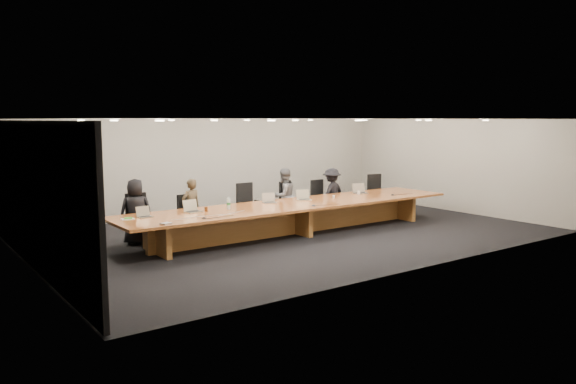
% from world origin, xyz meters
% --- Properties ---
extents(ground, '(12.00, 12.00, 0.00)m').
position_xyz_m(ground, '(0.00, 0.00, 0.00)').
color(ground, black).
rests_on(ground, ground).
extents(back_wall, '(12.00, 0.02, 2.80)m').
position_xyz_m(back_wall, '(0.00, 4.00, 1.40)').
color(back_wall, silver).
rests_on(back_wall, ground).
extents(left_wall_panel, '(0.08, 7.84, 2.74)m').
position_xyz_m(left_wall_panel, '(-5.94, 0.00, 1.37)').
color(left_wall_panel, black).
rests_on(left_wall_panel, ground).
extents(conference_table, '(9.00, 1.80, 0.75)m').
position_xyz_m(conference_table, '(0.00, 0.00, 0.52)').
color(conference_table, '#984E21').
rests_on(conference_table, ground).
extents(chair_far_left, '(0.60, 0.60, 1.15)m').
position_xyz_m(chair_far_left, '(-3.49, 1.19, 0.58)').
color(chair_far_left, black).
rests_on(chair_far_left, ground).
extents(chair_left, '(0.64, 0.64, 1.02)m').
position_xyz_m(chair_left, '(-2.19, 1.30, 0.51)').
color(chair_left, black).
rests_on(chair_left, ground).
extents(chair_mid_left, '(0.63, 0.63, 1.17)m').
position_xyz_m(chair_mid_left, '(-0.47, 1.34, 0.59)').
color(chair_mid_left, black).
rests_on(chair_mid_left, ground).
extents(chair_mid_right, '(0.73, 0.73, 1.15)m').
position_xyz_m(chair_mid_right, '(0.83, 1.27, 0.57)').
color(chair_mid_right, black).
rests_on(chair_mid_right, ground).
extents(chair_right, '(0.61, 0.61, 1.11)m').
position_xyz_m(chair_right, '(1.94, 1.32, 0.55)').
color(chair_right, black).
rests_on(chair_right, ground).
extents(chair_far_right, '(0.67, 0.67, 1.16)m').
position_xyz_m(chair_far_right, '(4.02, 1.16, 0.58)').
color(chair_far_right, black).
rests_on(chair_far_right, ground).
extents(person_a, '(0.83, 0.65, 1.48)m').
position_xyz_m(person_a, '(-3.58, 1.17, 0.74)').
color(person_a, black).
rests_on(person_a, ground).
extents(person_b, '(0.55, 0.40, 1.39)m').
position_xyz_m(person_b, '(-2.18, 1.27, 0.69)').
color(person_b, '#403422').
rests_on(person_b, ground).
extents(person_c, '(0.79, 0.65, 1.50)m').
position_xyz_m(person_c, '(0.55, 1.24, 0.75)').
color(person_c, '#5E5E61').
rests_on(person_c, ground).
extents(person_d, '(1.02, 0.73, 1.42)m').
position_xyz_m(person_d, '(2.18, 1.18, 0.71)').
color(person_d, black).
rests_on(person_d, ground).
extents(laptop_a, '(0.31, 0.23, 0.23)m').
position_xyz_m(laptop_a, '(-3.73, 0.28, 0.87)').
color(laptop_a, tan).
rests_on(laptop_a, conference_table).
extents(laptop_b, '(0.39, 0.31, 0.28)m').
position_xyz_m(laptop_b, '(-2.61, 0.27, 0.89)').
color(laptop_b, '#B9AD8D').
rests_on(laptop_b, conference_table).
extents(laptop_c, '(0.38, 0.33, 0.25)m').
position_xyz_m(laptop_c, '(-0.47, 0.42, 0.88)').
color(laptop_c, '#C3AF95').
rests_on(laptop_c, conference_table).
extents(laptop_d, '(0.41, 0.35, 0.27)m').
position_xyz_m(laptop_d, '(0.53, 0.33, 0.88)').
color(laptop_d, beige).
rests_on(laptop_d, conference_table).
extents(laptop_e, '(0.43, 0.36, 0.29)m').
position_xyz_m(laptop_e, '(2.56, 0.40, 0.89)').
color(laptop_e, tan).
rests_on(laptop_e, conference_table).
extents(water_bottle, '(0.10, 0.10, 0.25)m').
position_xyz_m(water_bottle, '(-1.77, 0.17, 0.88)').
color(water_bottle, silver).
rests_on(water_bottle, conference_table).
extents(amber_mug, '(0.10, 0.10, 0.10)m').
position_xyz_m(amber_mug, '(-2.32, 0.22, 0.80)').
color(amber_mug, brown).
rests_on(amber_mug, conference_table).
extents(paper_cup_near, '(0.08, 0.08, 0.08)m').
position_xyz_m(paper_cup_near, '(1.34, 0.12, 0.79)').
color(paper_cup_near, silver).
rests_on(paper_cup_near, conference_table).
extents(paper_cup_far, '(0.11, 0.11, 0.10)m').
position_xyz_m(paper_cup_far, '(2.39, 0.29, 0.80)').
color(paper_cup_far, white).
rests_on(paper_cup_far, conference_table).
extents(notepad, '(0.28, 0.24, 0.02)m').
position_xyz_m(notepad, '(-4.11, 0.25, 0.76)').
color(notepad, silver).
rests_on(notepad, conference_table).
extents(lime_gadget, '(0.17, 0.12, 0.02)m').
position_xyz_m(lime_gadget, '(-4.10, 0.24, 0.78)').
color(lime_gadget, green).
rests_on(lime_gadget, notepad).
extents(av_box, '(0.24, 0.21, 0.03)m').
position_xyz_m(av_box, '(-3.70, -0.72, 0.76)').
color(av_box, '#A6A6AB').
rests_on(av_box, conference_table).
extents(mic_left, '(0.11, 0.11, 0.03)m').
position_xyz_m(mic_left, '(-2.80, -0.59, 0.76)').
color(mic_left, black).
rests_on(mic_left, conference_table).
extents(mic_center, '(0.13, 0.13, 0.03)m').
position_xyz_m(mic_center, '(0.10, -0.60, 0.77)').
color(mic_center, black).
rests_on(mic_center, conference_table).
extents(mic_right, '(0.11, 0.11, 0.03)m').
position_xyz_m(mic_right, '(3.04, -0.35, 0.76)').
color(mic_right, black).
rests_on(mic_right, conference_table).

